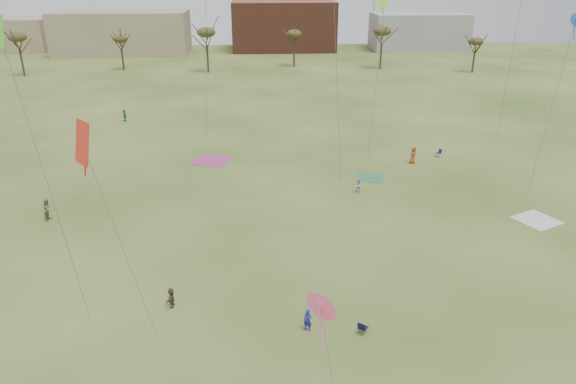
{
  "coord_description": "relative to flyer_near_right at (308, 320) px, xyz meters",
  "views": [
    {
      "loc": [
        -1.9,
        -21.29,
        19.77
      ],
      "look_at": [
        0.0,
        12.0,
        5.5
      ],
      "focal_mm": 32.76,
      "sensor_mm": 36.0,
      "label": 1
    }
  ],
  "objects": [
    {
      "name": "ground",
      "position": [
        -0.7,
        -3.97,
        -0.72
      ],
      "size": [
        260.0,
        260.0,
        0.0
      ],
      "primitive_type": "plane",
      "color": "#304D18",
      "rests_on": "ground"
    },
    {
      "name": "flyer_near_right",
      "position": [
        0.0,
        0.0,
        0.0
      ],
      "size": [
        0.62,
        0.54,
        1.43
      ],
      "primitive_type": "imported",
      "rotation": [
        0.0,
        0.0,
        5.83
      ],
      "color": "navy",
      "rests_on": "ground"
    },
    {
      "name": "spectator_fore_b",
      "position": [
        -20.62,
        16.09,
        0.23
      ],
      "size": [
        0.77,
        0.96,
        1.89
      ],
      "primitive_type": "imported",
      "rotation": [
        0.0,
        0.0,
        1.52
      ],
      "color": "#78684C",
      "rests_on": "ground"
    },
    {
      "name": "spectator_fore_c",
      "position": [
        -8.37,
        2.84,
        -0.04
      ],
      "size": [
        0.47,
        1.27,
        1.35
      ],
      "primitive_type": "imported",
      "rotation": [
        0.0,
        0.0,
        4.65
      ],
      "color": "brown",
      "rests_on": "ground"
    },
    {
      "name": "spectator_mid_e",
      "position": [
        6.73,
        20.33,
        0.04
      ],
      "size": [
        0.92,
        0.86,
        1.5
      ],
      "primitive_type": "imported",
      "rotation": [
        0.0,
        0.0,
        5.75
      ],
      "color": "silver",
      "rests_on": "ground"
    },
    {
      "name": "flyer_far_a",
      "position": [
        -21.3,
        47.49,
        0.11
      ],
      "size": [
        0.91,
        1.6,
        1.64
      ],
      "primitive_type": "imported",
      "rotation": [
        0.0,
        0.0,
        1.87
      ],
      "color": "#2B8357",
      "rests_on": "ground"
    },
    {
      "name": "flyer_far_b",
      "position": [
        14.13,
        28.13,
        0.23
      ],
      "size": [
        1.07,
        1.09,
        1.89
      ],
      "primitive_type": "imported",
      "rotation": [
        0.0,
        0.0,
        0.81
      ],
      "color": "#9E491B",
      "rests_on": "ground"
    },
    {
      "name": "blanket_cream",
      "position": [
        20.84,
        13.57,
        -0.71
      ],
      "size": [
        4.15,
        4.15,
        0.03
      ],
      "primitive_type": "cube",
      "rotation": [
        0.0,
        0.0,
        0.44
      ],
      "color": "silver",
      "rests_on": "ground"
    },
    {
      "name": "blanket_plum",
      "position": [
        -7.99,
        30.14,
        -0.71
      ],
      "size": [
        4.83,
        4.83,
        0.03
      ],
      "primitive_type": "cube",
      "rotation": [
        0.0,
        0.0,
        1.2
      ],
      "color": "#B3377F",
      "rests_on": "ground"
    },
    {
      "name": "blanket_olive",
      "position": [
        8.65,
        24.02,
        -0.71
      ],
      "size": [
        3.04,
        3.04,
        0.03
      ],
      "primitive_type": "cube",
      "rotation": [
        0.0,
        0.0,
        2.93
      ],
      "color": "#2D7C4D",
      "rests_on": "ground"
    },
    {
      "name": "camp_chair_center",
      "position": [
        3.19,
        -0.5,
        -0.46
      ],
      "size": [
        0.73,
        0.74,
        0.87
      ],
      "rotation": [
        0.0,
        0.0,
        2.51
      ],
      "color": "#141233",
      "rests_on": "ground"
    },
    {
      "name": "camp_chair_right",
      "position": [
        17.66,
        30.08,
        -0.46
      ],
      "size": [
        0.7,
        0.67,
        0.87
      ],
      "rotation": [
        0.0,
        0.0,
        5.11
      ],
      "color": "#15223A",
      "rests_on": "ground"
    },
    {
      "name": "tree_line",
      "position": [
        -3.55,
        75.15,
        6.37
      ],
      "size": [
        117.44,
        49.32,
        8.91
      ],
      "color": "#3A2B1E",
      "rests_on": "ground"
    },
    {
      "name": "building_tan",
      "position": [
        -35.7,
        111.03,
        4.28
      ],
      "size": [
        32.0,
        14.0,
        10.0
      ],
      "primitive_type": "cube",
      "color": "#937F60",
      "rests_on": "ground"
    },
    {
      "name": "building_brick",
      "position": [
        4.3,
        116.03,
        5.28
      ],
      "size": [
        26.0,
        16.0,
        12.0
      ],
      "primitive_type": "cube",
      "color": "brown",
      "rests_on": "ground"
    },
    {
      "name": "building_grey",
      "position": [
        39.3,
        114.03,
        3.78
      ],
      "size": [
        24.0,
        12.0,
        9.0
      ],
      "primitive_type": "cube",
      "color": "gray",
      "rests_on": "ground"
    },
    {
      "name": "building_tan_west",
      "position": [
        -65.7,
        118.03,
        3.28
      ],
      "size": [
        20.0,
        12.0,
        8.0
      ],
      "primitive_type": "cube",
      "color": "#937F60",
      "rests_on": "ground"
    }
  ]
}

